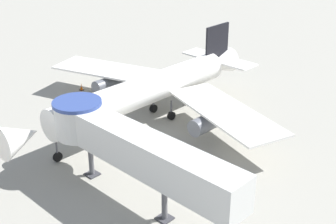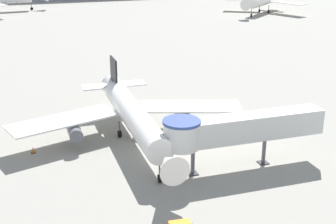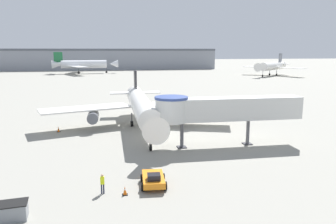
# 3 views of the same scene
# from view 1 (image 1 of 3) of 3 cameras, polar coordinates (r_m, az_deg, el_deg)

# --- Properties ---
(ground_plane) EXTENTS (800.00, 800.00, 0.00)m
(ground_plane) POSITION_cam_1_polar(r_m,az_deg,el_deg) (46.13, -5.71, -3.42)
(ground_plane) COLOR gray
(main_airplane) EXTENTS (31.34, 30.07, 8.39)m
(main_airplane) POSITION_cam_1_polar(r_m,az_deg,el_deg) (48.27, -2.31, 2.70)
(main_airplane) COLOR white
(main_airplane) RESTS_ON ground_plane
(jet_bridge) EXTENTS (18.81, 4.10, 6.47)m
(jet_bridge) POSITION_cam_1_polar(r_m,az_deg,el_deg) (35.35, -5.12, -3.90)
(jet_bridge) COLOR silver
(jet_bridge) RESTS_ON ground_plane
(traffic_cone_port_wing) EXTENTS (0.51, 0.51, 0.83)m
(traffic_cone_port_wing) POSITION_cam_1_polar(r_m,az_deg,el_deg) (58.59, -10.51, 3.02)
(traffic_cone_port_wing) COLOR black
(traffic_cone_port_wing) RESTS_ON ground_plane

